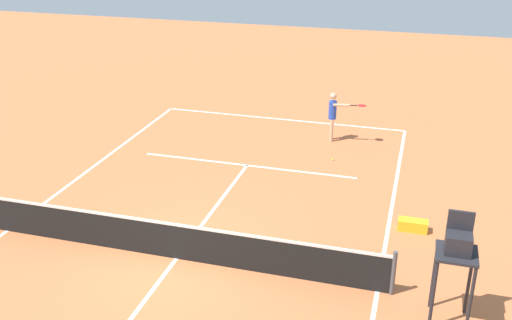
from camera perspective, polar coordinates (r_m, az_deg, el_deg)
ground_plane at (r=14.63m, az=-7.62°, el=-9.34°), size 60.00×60.00×0.00m
court_lines at (r=14.62m, az=-7.62°, el=-9.33°), size 9.66×21.22×0.01m
tennis_net at (r=14.37m, az=-7.73°, el=-7.67°), size 10.26×0.10×1.07m
player_serving at (r=21.33m, az=7.48°, el=4.55°), size 1.34×0.45×1.79m
tennis_ball at (r=19.97m, az=7.38°, el=0.06°), size 0.07×0.07×0.07m
umpire_chair at (r=12.36m, az=18.72°, el=-8.35°), size 0.80×0.80×2.41m
equipment_bag at (r=16.11m, az=14.81°, el=-6.07°), size 0.76×0.32×0.30m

